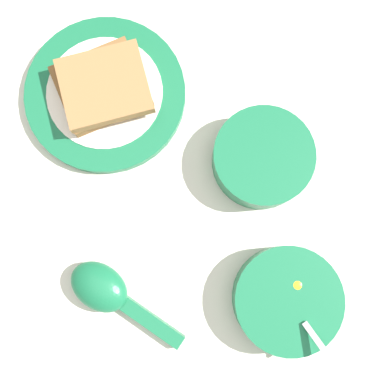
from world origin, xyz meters
The scene contains 6 objects.
ground_plane centered at (0.00, 0.00, 0.00)m, with size 3.00×3.00×0.00m, color silver.
egg_bowl centered at (0.07, 0.14, 0.02)m, with size 0.13×0.13×0.07m.
toast_plate centered at (-0.17, -0.12, 0.01)m, with size 0.22×0.22×0.02m.
toast_sandwich centered at (-0.17, -0.12, 0.03)m, with size 0.14×0.15×0.03m.
soup_spoon centered at (0.09, -0.08, 0.02)m, with size 0.11×0.16×0.03m.
congee_bowl centered at (-0.10, 0.10, 0.03)m, with size 0.13×0.13×0.05m.
Camera 1 is at (0.03, 0.02, 0.59)m, focal length 42.00 mm.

